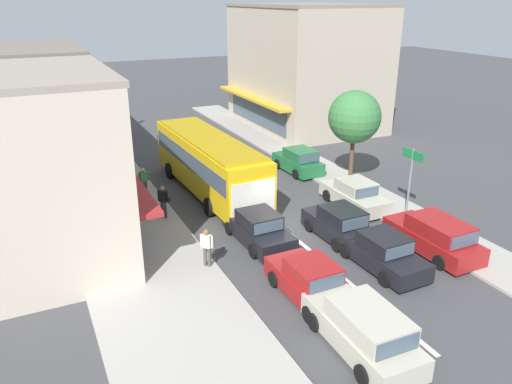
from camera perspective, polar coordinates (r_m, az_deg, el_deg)
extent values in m
plane|color=#3F3F42|center=(23.87, 3.26, -4.27)|extent=(140.00, 140.00, 0.00)
cube|color=silver|center=(27.13, -0.77, -0.95)|extent=(0.20, 28.00, 0.01)
cube|color=#A39E96|center=(27.10, -15.77, -1.68)|extent=(5.20, 44.00, 0.14)
cube|color=#A39E96|center=(31.59, 7.97, 2.25)|extent=(2.80, 44.00, 0.12)
cube|color=beige|center=(21.90, -23.57, 2.14)|extent=(6.01, 8.48, 7.54)
cube|color=maroon|center=(22.54, -14.46, 0.92)|extent=(1.10, 7.81, 0.20)
cube|color=#425160|center=(22.95, -15.19, -2.28)|extent=(0.06, 6.79, 1.80)
cube|color=gray|center=(21.05, -25.16, 12.17)|extent=(6.17, 8.48, 0.24)
cube|color=gray|center=(30.44, -24.55, 7.18)|extent=(6.07, 8.61, 7.67)
cube|color=#23568E|center=(30.93, -17.80, 6.12)|extent=(1.10, 7.92, 0.20)
cube|color=#425160|center=(31.23, -18.29, 3.71)|extent=(0.06, 6.89, 1.80)
cube|color=#6E6358|center=(29.85, -25.74, 14.52)|extent=(6.23, 8.61, 0.24)
cube|color=#B2A38E|center=(39.30, -24.98, 9.27)|extent=(7.42, 8.91, 6.75)
cube|color=#2D703D|center=(39.67, -18.81, 9.23)|extent=(1.10, 8.19, 0.20)
cube|color=#425160|center=(39.90, -19.19, 7.32)|extent=(0.06, 7.12, 1.80)
cube|color=gray|center=(38.84, -25.81, 14.29)|extent=(7.58, 8.91, 0.24)
cube|color=#B2A38E|center=(42.98, 5.69, 13.93)|extent=(8.88, 12.49, 9.56)
cube|color=gold|center=(41.04, -0.40, 10.73)|extent=(1.10, 11.49, 0.20)
cube|color=#425160|center=(41.48, 0.13, 9.01)|extent=(0.06, 9.99, 1.80)
cube|color=gray|center=(42.62, 5.94, 20.47)|extent=(9.04, 12.49, 0.24)
cube|color=yellow|center=(27.73, -5.40, 3.32)|extent=(2.85, 10.88, 2.70)
cube|color=#425160|center=(27.61, -5.43, 4.12)|extent=(2.88, 10.45, 0.90)
cube|color=beige|center=(23.15, -0.29, -0.86)|extent=(2.25, 0.13, 1.76)
cube|color=#AF890F|center=(27.33, -5.51, 6.13)|extent=(2.70, 10.01, 0.12)
cylinder|color=black|center=(30.75, -9.84, 2.42)|extent=(0.29, 0.97, 0.96)
cylinder|color=black|center=(31.53, -5.52, 3.12)|extent=(0.29, 0.97, 0.96)
cylinder|color=black|center=(25.16, -5.38, -1.73)|extent=(0.29, 0.97, 0.96)
cylinder|color=black|center=(26.11, -0.30, -0.74)|extent=(0.29, 0.97, 0.96)
cube|color=black|center=(22.45, 0.22, -4.54)|extent=(1.84, 4.25, 0.72)
cube|color=black|center=(22.09, 0.34, -3.10)|extent=(1.61, 1.84, 0.60)
cube|color=#425160|center=(22.84, -0.72, -2.24)|extent=(1.44, 0.10, 0.51)
cube|color=#425160|center=(21.35, 1.48, -4.01)|extent=(1.41, 0.10, 0.48)
cylinder|color=black|center=(23.23, -3.10, -4.17)|extent=(0.20, 0.62, 0.62)
cylinder|color=black|center=(23.91, 0.67, -3.37)|extent=(0.20, 0.62, 0.62)
cylinder|color=black|center=(21.20, -0.30, -6.81)|extent=(0.20, 0.62, 0.62)
cylinder|color=black|center=(21.93, 3.74, -5.83)|extent=(0.20, 0.62, 0.62)
cube|color=maroon|center=(18.63, 6.27, -10.57)|extent=(1.77, 4.22, 0.72)
cube|color=maroon|center=(18.22, 6.52, -8.95)|extent=(1.58, 1.82, 0.60)
cube|color=#425160|center=(18.90, 5.02, -7.71)|extent=(1.44, 0.08, 0.51)
cube|color=#425160|center=(17.57, 8.14, -10.29)|extent=(1.40, 0.08, 0.48)
cylinder|color=black|center=(19.28, 2.03, -9.93)|extent=(0.19, 0.62, 0.62)
cylinder|color=black|center=(20.04, 6.43, -8.75)|extent=(0.19, 0.62, 0.62)
cylinder|color=black|center=(17.47, 6.02, -13.76)|extent=(0.19, 0.62, 0.62)
cylinder|color=black|center=(18.31, 10.71, -12.23)|extent=(0.19, 0.62, 0.62)
cube|color=black|center=(23.14, 9.29, -3.98)|extent=(1.71, 3.73, 0.76)
cube|color=black|center=(22.64, 9.84, -2.66)|extent=(1.56, 1.93, 0.64)
cube|color=#425160|center=(23.35, 8.45, -1.80)|extent=(1.40, 0.09, 0.54)
cube|color=#425160|center=(21.94, 11.31, -3.58)|extent=(1.37, 0.09, 0.51)
cylinder|color=black|center=(23.63, 6.09, -3.81)|extent=(0.19, 0.62, 0.62)
cylinder|color=black|center=(24.48, 9.34, -3.05)|extent=(0.19, 0.62, 0.62)
cylinder|color=black|center=(22.00, 9.18, -5.99)|extent=(0.19, 0.62, 0.62)
cylinder|color=black|center=(22.91, 12.55, -5.08)|extent=(0.19, 0.62, 0.62)
cube|color=black|center=(21.11, 14.11, -7.04)|extent=(1.81, 4.24, 0.72)
cube|color=black|center=(20.74, 14.45, -5.55)|extent=(1.60, 1.83, 0.60)
cube|color=#425160|center=(21.36, 12.86, -4.58)|extent=(1.44, 0.09, 0.51)
cube|color=#425160|center=(20.15, 16.14, -6.57)|extent=(1.40, 0.09, 0.48)
cylinder|color=black|center=(21.56, 10.15, -6.66)|extent=(0.19, 0.62, 0.62)
cylinder|color=black|center=(22.54, 13.69, -5.65)|extent=(0.19, 0.62, 0.62)
cylinder|color=black|center=(19.89, 14.48, -9.63)|extent=(0.19, 0.62, 0.62)
cylinder|color=black|center=(20.95, 18.10, -8.35)|extent=(0.19, 0.62, 0.62)
cube|color=#B7B29E|center=(16.54, 11.88, -15.55)|extent=(1.85, 4.53, 0.76)
cube|color=#B7B29E|center=(15.90, 12.83, -14.13)|extent=(1.69, 2.63, 0.68)
cube|color=#425160|center=(16.77, 10.11, -11.84)|extent=(1.51, 0.09, 0.58)
cube|color=#425160|center=(15.10, 15.91, -16.63)|extent=(1.48, 0.09, 0.54)
cylinder|color=black|center=(17.14, 6.66, -14.56)|extent=(0.19, 0.62, 0.62)
cylinder|color=black|center=(17.97, 11.62, -13.01)|extent=(0.19, 0.62, 0.62)
cylinder|color=black|center=(15.42, 12.06, -19.76)|extent=(0.19, 0.62, 0.62)
cylinder|color=black|center=(16.34, 17.33, -17.63)|extent=(0.19, 0.62, 0.62)
cube|color=maroon|center=(22.99, 19.47, -5.18)|extent=(1.81, 4.52, 0.76)
cube|color=maroon|center=(22.48, 20.31, -3.88)|extent=(1.67, 2.62, 0.68)
cube|color=#425160|center=(23.30, 18.03, -2.68)|extent=(1.51, 0.08, 0.58)
cube|color=#425160|center=(21.70, 22.77, -5.17)|extent=(1.48, 0.08, 0.54)
cylinder|color=black|center=(23.37, 15.56, -4.83)|extent=(0.19, 0.62, 0.62)
cylinder|color=black|center=(24.50, 18.68, -3.95)|extent=(0.19, 0.62, 0.62)
cylinder|color=black|center=(21.69, 20.23, -7.57)|extent=(0.19, 0.62, 0.62)
cylinder|color=black|center=(22.90, 23.34, -6.45)|extent=(0.19, 0.62, 0.62)
cube|color=#B7B29E|center=(26.66, 11.16, -0.62)|extent=(1.75, 4.21, 0.72)
cube|color=#B7B29E|center=(26.35, 11.39, 0.63)|extent=(1.57, 1.81, 0.60)
cube|color=#425160|center=(27.04, 10.25, 1.26)|extent=(1.44, 0.07, 0.51)
cube|color=#425160|center=(25.67, 12.58, -0.03)|extent=(1.40, 0.07, 0.48)
cylinder|color=black|center=(27.23, 8.13, -0.40)|extent=(0.18, 0.62, 0.62)
cylinder|color=black|center=(28.15, 11.07, 0.16)|extent=(0.18, 0.62, 0.62)
cylinder|color=black|center=(25.33, 11.19, -2.32)|extent=(0.18, 0.62, 0.62)
cylinder|color=black|center=(26.32, 14.24, -1.65)|extent=(0.18, 0.62, 0.62)
cube|color=#1E6638|center=(31.53, 4.79, 3.23)|extent=(1.79, 3.76, 0.76)
cube|color=#1E6638|center=(31.08, 5.13, 4.30)|extent=(1.59, 1.96, 0.64)
cube|color=#425160|center=(31.86, 4.19, 4.76)|extent=(1.40, 0.12, 0.54)
cube|color=#425160|center=(30.31, 6.11, 3.81)|extent=(1.37, 0.11, 0.51)
cylinder|color=black|center=(32.09, 2.49, 3.22)|extent=(0.20, 0.63, 0.62)
cylinder|color=black|center=(32.91, 4.96, 3.62)|extent=(0.20, 0.63, 0.62)
cylinder|color=black|center=(30.30, 4.59, 2.05)|extent=(0.20, 0.63, 0.62)
cylinder|color=black|center=(31.16, 7.15, 2.50)|extent=(0.20, 0.63, 0.62)
cylinder|color=gray|center=(41.74, -16.02, 9.25)|extent=(0.12, 0.12, 4.20)
cube|color=black|center=(41.43, -16.26, 11.61)|extent=(0.24, 0.24, 0.68)
sphere|color=black|center=(41.41, -16.10, 11.95)|extent=(0.13, 0.13, 0.13)
sphere|color=orange|center=(41.45, -16.07, 11.65)|extent=(0.13, 0.13, 0.13)
sphere|color=black|center=(41.48, -16.04, 11.35)|extent=(0.13, 0.13, 0.13)
cylinder|color=gray|center=(25.46, 17.13, 0.86)|extent=(0.10, 0.10, 3.60)
cube|color=#19753D|center=(24.99, 17.54, 4.06)|extent=(0.08, 1.40, 0.44)
cube|color=white|center=(25.02, 17.61, 4.07)|extent=(0.01, 1.10, 0.10)
cylinder|color=brown|center=(29.53, 10.85, 3.62)|extent=(0.24, 0.24, 2.99)
cylinder|color=brown|center=(29.29, 10.69, 7.52)|extent=(0.10, 0.84, 1.04)
cylinder|color=brown|center=(29.20, 11.73, 7.52)|extent=(0.83, 0.10, 1.14)
cylinder|color=brown|center=(28.66, 11.61, 7.38)|extent=(0.10, 0.88, 1.25)
cylinder|color=brown|center=(28.71, 10.37, 7.36)|extent=(1.01, 0.10, 1.14)
sphere|color=#38753D|center=(28.87, 11.20, 8.42)|extent=(2.98, 2.98, 2.98)
cylinder|color=#333338|center=(27.88, -12.45, 0.38)|extent=(0.14, 0.14, 0.84)
cylinder|color=#333338|center=(27.84, -12.80, 0.32)|extent=(0.14, 0.14, 0.84)
cube|color=#478951|center=(27.62, -12.74, 1.71)|extent=(0.37, 0.24, 0.56)
sphere|color=tan|center=(27.49, -12.81, 2.49)|extent=(0.22, 0.22, 0.22)
cylinder|color=#478951|center=(27.68, -12.27, 1.79)|extent=(0.09, 0.09, 0.54)
cylinder|color=#478951|center=(27.56, -13.22, 1.62)|extent=(0.09, 0.09, 0.54)
cube|color=black|center=(27.59, -13.31, 1.23)|extent=(0.12, 0.25, 0.22)
cylinder|color=#333338|center=(25.07, -10.67, -1.91)|extent=(0.14, 0.14, 0.84)
cylinder|color=#333338|center=(24.99, -10.31, -1.97)|extent=(0.14, 0.14, 0.84)
cube|color=black|center=(24.77, -10.60, -0.45)|extent=(0.41, 0.41, 0.56)
sphere|color=#9E7051|center=(24.62, -10.66, 0.41)|extent=(0.22, 0.22, 0.22)
cylinder|color=black|center=(24.88, -11.08, -0.38)|extent=(0.09, 0.09, 0.54)
cylinder|color=black|center=(24.65, -10.11, -0.52)|extent=(0.09, 0.09, 0.54)
cube|color=black|center=(24.70, -9.92, -0.92)|extent=(0.24, 0.24, 0.22)
cylinder|color=#4C4742|center=(20.42, -5.84, -7.31)|extent=(0.14, 0.14, 0.84)
cylinder|color=#4C4742|center=(20.35, -5.37, -7.40)|extent=(0.14, 0.14, 0.84)
cube|color=beige|center=(20.06, -5.67, -5.60)|extent=(0.41, 0.41, 0.56)
sphere|color=brown|center=(19.88, -5.72, -4.58)|extent=(0.22, 0.22, 0.22)
cylinder|color=beige|center=(20.15, -6.30, -5.50)|extent=(0.09, 0.09, 0.54)
cylinder|color=beige|center=(19.97, -5.04, -5.71)|extent=(0.09, 0.09, 0.54)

